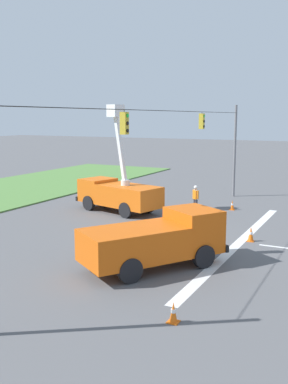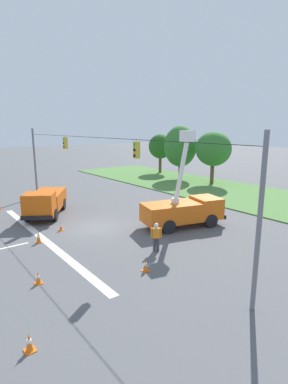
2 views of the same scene
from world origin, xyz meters
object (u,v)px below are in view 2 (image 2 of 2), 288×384
(road_worker, at_px, (156,235))
(traffic_cone_foreground_right, at_px, (145,265))
(traffic_cone_foreground_left, at_px, (29,343))
(traffic_cone_mid_left, at_px, (61,227))
(tree_centre, at_px, (213,149))
(utility_truck_bucket_lift, at_px, (183,209))
(tree_far_west, at_px, (160,147))
(traffic_cone_lane_edge_a, at_px, (39,237))
(tree_west, at_px, (180,146))
(traffic_cone_mid_right, at_px, (38,278))
(utility_truck_support_near, at_px, (46,201))

(road_worker, bearing_deg, traffic_cone_foreground_right, -52.20)
(traffic_cone_foreground_left, bearing_deg, traffic_cone_foreground_right, 107.79)
(traffic_cone_foreground_right, height_order, traffic_cone_mid_left, traffic_cone_foreground_right)
(tree_centre, distance_m, utility_truck_bucket_lift, 18.27)
(tree_far_west, xyz_separation_m, utility_truck_bucket_lift, (21.37, -16.18, -2.93))
(road_worker, height_order, traffic_cone_lane_edge_a, road_worker)
(road_worker, bearing_deg, traffic_cone_lane_edge_a, -138.06)
(traffic_cone_foreground_right, xyz_separation_m, traffic_cone_lane_edge_a, (-7.29, -3.02, 0.05))
(tree_far_west, bearing_deg, traffic_cone_lane_edge_a, -55.14)
(traffic_cone_foreground_left, height_order, traffic_cone_mid_left, traffic_cone_foreground_left)
(traffic_cone_foreground_left, xyz_separation_m, traffic_cone_foreground_right, (-2.09, 6.52, 0.01))
(tree_west, bearing_deg, tree_centre, 6.08)
(utility_truck_bucket_lift, distance_m, road_worker, 5.21)
(tree_west, distance_m, tree_centre, 5.44)
(traffic_cone_mid_right, bearing_deg, utility_truck_bucket_lift, 99.11)
(tree_centre, height_order, traffic_cone_foreground_right, tree_centre)
(tree_west, relative_size, traffic_cone_foreground_right, 11.10)
(utility_truck_bucket_lift, xyz_separation_m, traffic_cone_foreground_left, (6.07, -13.24, -1.04))
(traffic_cone_mid_left, bearing_deg, traffic_cone_mid_right, -30.56)
(traffic_cone_lane_edge_a, bearing_deg, road_worker, 41.94)
(utility_truck_bucket_lift, bearing_deg, traffic_cone_foreground_left, -65.38)
(traffic_cone_foreground_right, bearing_deg, tree_centre, 122.25)
(traffic_cone_foreground_right, height_order, traffic_cone_mid_right, traffic_cone_foreground_right)
(traffic_cone_foreground_right, distance_m, traffic_cone_lane_edge_a, 7.89)
(traffic_cone_foreground_left, relative_size, traffic_cone_lane_edge_a, 0.85)
(tree_west, xyz_separation_m, road_worker, (17.55, -19.15, -3.68))
(tree_west, distance_m, utility_truck_bucket_lift, 21.27)
(tree_west, distance_m, traffic_cone_mid_right, 31.42)
(tree_far_west, xyz_separation_m, tree_centre, (11.58, -1.09, 0.30))
(traffic_cone_mid_right, bearing_deg, traffic_cone_lane_edge_a, 160.93)
(tree_west, bearing_deg, traffic_cone_foreground_right, -47.93)
(road_worker, relative_size, traffic_cone_mid_left, 2.96)
(utility_truck_support_near, distance_m, traffic_cone_mid_right, 11.80)
(utility_truck_support_near, bearing_deg, tree_centre, 91.85)
(utility_truck_bucket_lift, distance_m, traffic_cone_foreground_right, 7.87)
(utility_truck_bucket_lift, xyz_separation_m, traffic_cone_mid_right, (1.85, -11.52, -1.06))
(tree_far_west, xyz_separation_m, traffic_cone_foreground_right, (25.34, -22.90, -3.96))
(tree_far_west, bearing_deg, utility_truck_bucket_lift, -37.14)
(tree_centre, distance_m, traffic_cone_mid_left, 23.71)
(traffic_cone_foreground_left, height_order, traffic_cone_lane_edge_a, traffic_cone_lane_edge_a)
(tree_west, xyz_separation_m, traffic_cone_mid_left, (10.50, -22.17, -4.40))
(tree_centre, bearing_deg, traffic_cone_lane_edge_a, -75.39)
(road_worker, distance_m, traffic_cone_foreground_right, 2.72)
(traffic_cone_mid_right, bearing_deg, tree_far_west, 129.96)
(tree_far_west, bearing_deg, traffic_cone_mid_right, -50.04)
(utility_truck_support_near, bearing_deg, traffic_cone_foreground_left, -21.99)
(utility_truck_support_near, distance_m, traffic_cone_mid_left, 4.51)
(traffic_cone_foreground_right, bearing_deg, road_worker, 127.80)
(tree_west, height_order, utility_truck_support_near, tree_west)
(traffic_cone_foreground_left, xyz_separation_m, traffic_cone_lane_edge_a, (-9.38, 3.51, 0.07))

